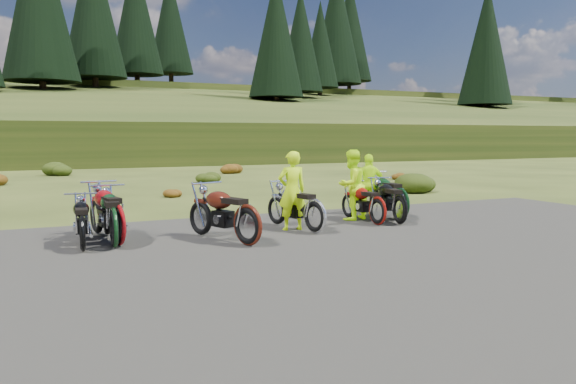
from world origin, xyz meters
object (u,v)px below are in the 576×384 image
motorcycle_0 (83,253)px  motorcycle_7 (400,221)px  person_middle (292,192)px  motorcycle_3 (315,235)px

motorcycle_0 → motorcycle_7: bearing=-80.1°
motorcycle_0 → person_middle: (4.39, 0.52, 0.87)m
motorcycle_7 → motorcycle_3: bearing=109.9°
motorcycle_0 → motorcycle_7: 7.53m
motorcycle_0 → motorcycle_7: (7.49, 0.79, 0.00)m
motorcycle_3 → person_middle: size_ratio=1.19×
motorcycle_0 → motorcycle_7: motorcycle_7 is taller
person_middle → motorcycle_7: bearing=-169.5°
motorcycle_7 → person_middle: 3.23m
motorcycle_7 → person_middle: bearing=97.9°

